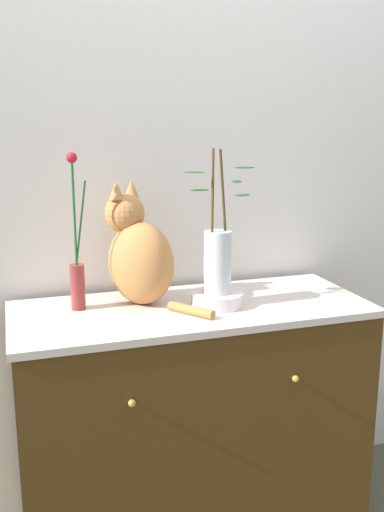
# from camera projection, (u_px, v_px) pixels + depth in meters

# --- Properties ---
(wall_back) EXTENTS (4.40, 0.08, 2.60)m
(wall_back) POSITION_uv_depth(u_px,v_px,m) (166.00, 185.00, 2.24)
(wall_back) COLOR silver
(wall_back) RESTS_ON ground_plane
(sideboard) EXTENTS (1.25, 0.53, 0.91)m
(sideboard) POSITION_uv_depth(u_px,v_px,m) (192.00, 423.00, 2.12)
(sideboard) COLOR #482F11
(sideboard) RESTS_ON ground_plane
(cat_sitting) EXTENTS (0.35, 0.41, 0.43)m
(cat_sitting) POSITION_uv_depth(u_px,v_px,m) (139.00, 254.00, 2.01)
(cat_sitting) COLOR #BB7D44
(cat_sitting) RESTS_ON sideboard
(vase_slim_green) EXTENTS (0.07, 0.05, 0.54)m
(vase_slim_green) POSITION_uv_depth(u_px,v_px,m) (77.00, 270.00, 1.95)
(vase_slim_green) COLOR maroon
(vase_slim_green) RESTS_ON sideboard
(bowl_porcelain) EXTENTS (0.18, 0.18, 0.05)m
(bowl_porcelain) POSITION_uv_depth(u_px,v_px,m) (217.00, 299.00, 2.02)
(bowl_porcelain) COLOR white
(bowl_porcelain) RESTS_ON sideboard
(vase_glass_clear) EXTENTS (0.23, 0.14, 0.50)m
(vase_glass_clear) POSITION_uv_depth(u_px,v_px,m) (218.00, 258.00, 1.98)
(vase_glass_clear) COLOR silver
(vase_glass_clear) RESTS_ON bowl_porcelain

